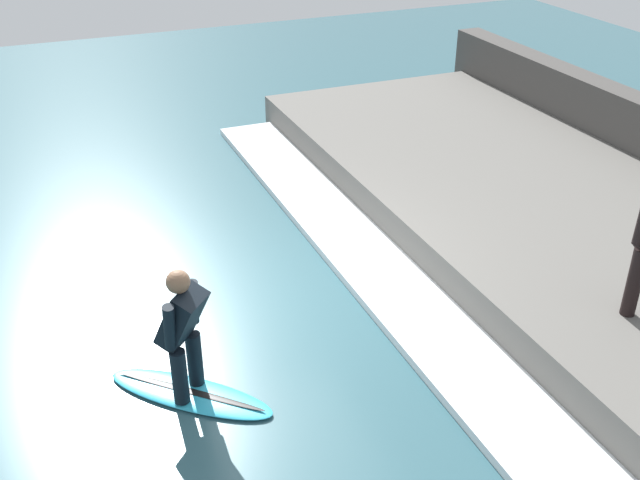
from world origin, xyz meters
The scene contains 5 objects.
ground_plane centered at (0.00, 0.00, 0.00)m, with size 28.00×28.00×0.00m, color #335B66.
concrete_ledge centered at (4.15, 0.00, 0.26)m, with size 4.40×11.91×0.53m, color #66635E.
wave_foam_crest centered at (1.45, 0.00, 0.05)m, with size 1.00×11.32×0.11m, color white.
surfboard_riding centered at (-1.35, -1.34, 0.03)m, with size 1.66×1.60×0.07m.
surfer_riding centered at (-1.35, -1.34, 0.84)m, with size 0.60×0.60×1.42m.
Camera 1 is at (-2.37, -7.27, 5.06)m, focal length 42.00 mm.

